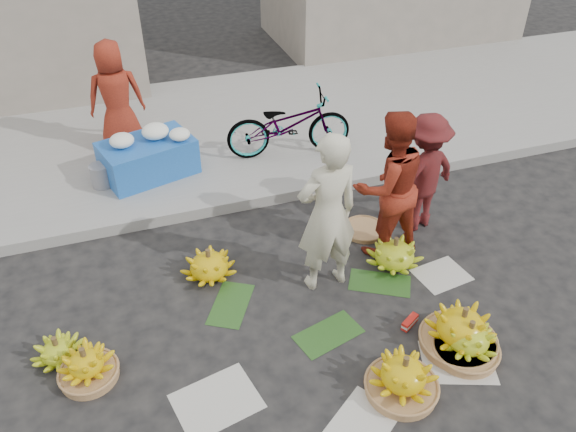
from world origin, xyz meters
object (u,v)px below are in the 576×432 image
object	(u,v)px
vendor_cream	(327,214)
banana_bunch_4	(461,329)
banana_bunch_0	(87,366)
flower_table	(148,155)
bicycle	(289,124)

from	to	relation	value
vendor_cream	banana_bunch_4	bearing A→B (deg)	121.14
banana_bunch_0	banana_bunch_4	size ratio (longest dim) A/B	0.77
flower_table	bicycle	world-z (taller)	bicycle
banana_bunch_4	vendor_cream	xyz separation A→B (m)	(-0.87, 1.23, 0.68)
banana_bunch_0	flower_table	distance (m)	3.31
banana_bunch_4	bicycle	world-z (taller)	bicycle
vendor_cream	flower_table	distance (m)	3.08
banana_bunch_0	bicycle	world-z (taller)	bicycle
flower_table	banana_bunch_0	bearing A→B (deg)	-123.40
banana_bunch_0	bicycle	bearing A→B (deg)	46.42
flower_table	bicycle	xyz separation A→B (m)	(1.95, -0.07, 0.18)
vendor_cream	banana_bunch_0	bearing A→B (deg)	7.31
banana_bunch_4	bicycle	bearing A→B (deg)	95.96
vendor_cream	bicycle	size ratio (longest dim) A/B	1.02
vendor_cream	bicycle	bearing A→B (deg)	-104.62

